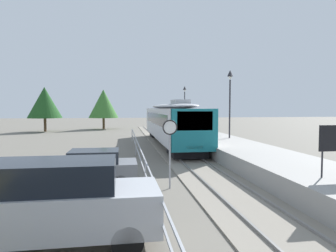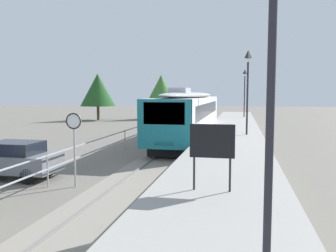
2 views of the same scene
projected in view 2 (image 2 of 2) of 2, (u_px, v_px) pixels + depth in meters
name	position (u px, v px, depth m)	size (l,w,h in m)	color
ground_plane	(134.00, 148.00, 22.88)	(160.00, 160.00, 0.00)	#6B665B
track_rails	(179.00, 149.00, 22.27)	(3.20, 60.00, 0.14)	gray
commuter_train	(190.00, 112.00, 26.51)	(2.82, 18.53, 3.74)	silver
station_platform	(231.00, 144.00, 21.58)	(3.90, 60.00, 0.90)	#999691
platform_lamp_near_end	(273.00, 12.00, 4.82)	(0.34, 0.34, 5.35)	#232328
platform_lamp_mid_platform	(248.00, 76.00, 22.07)	(0.34, 0.34, 5.35)	#232328
platform_lamp_far_end	(245.00, 84.00, 39.32)	(0.34, 0.34, 5.35)	#232328
platform_notice_board	(212.00, 143.00, 9.32)	(1.20, 0.08, 1.80)	#232328
speed_limit_sign	(74.00, 131.00, 12.98)	(0.61, 0.10, 2.81)	#9EA0A5
carpark_fence	(47.00, 163.00, 13.11)	(0.06, 36.06, 1.25)	#9EA0A5
parked_hatchback_grey	(11.00, 159.00, 14.55)	(4.00, 1.77, 1.53)	slate
tree_behind_carpark	(161.00, 91.00, 48.85)	(4.59, 4.59, 6.14)	brown
tree_behind_station_far	(98.00, 90.00, 46.42)	(4.63, 4.63, 6.18)	brown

